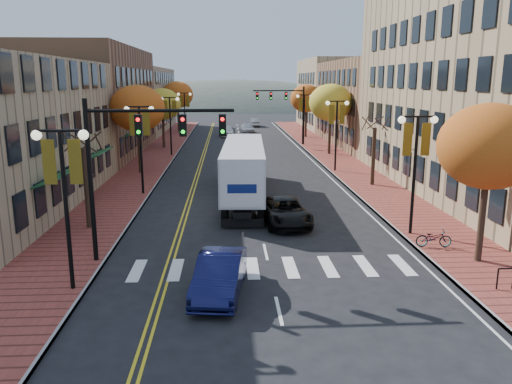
{
  "coord_description": "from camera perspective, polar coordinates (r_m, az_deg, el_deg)",
  "views": [
    {
      "loc": [
        -1.68,
        -17.69,
        7.71
      ],
      "look_at": [
        -0.28,
        6.8,
        2.2
      ],
      "focal_mm": 35.0,
      "sensor_mm": 36.0,
      "label": 1
    }
  ],
  "objects": [
    {
      "name": "building_left_mid",
      "position": [
        55.87,
        -19.48,
        9.69
      ],
      "size": [
        12.0,
        24.0,
        11.0
      ],
      "primitive_type": "cube",
      "color": "brown",
      "rests_on": "ground"
    },
    {
      "name": "navy_sedan",
      "position": [
        18.57,
        -4.17,
        -9.38
      ],
      "size": [
        2.16,
        4.72,
        1.5
      ],
      "primitive_type": "imported",
      "rotation": [
        0.0,
        0.0,
        -0.13
      ],
      "color": "#0E1038",
      "rests_on": "ground"
    },
    {
      "name": "car_far_white",
      "position": [
        70.25,
        -3.31,
        6.96
      ],
      "size": [
        1.89,
        4.48,
        1.51
      ],
      "primitive_type": "imported",
      "rotation": [
        0.0,
        0.0,
        -0.02
      ],
      "color": "white",
      "rests_on": "ground"
    },
    {
      "name": "tree_right_d",
      "position": [
        68.57,
        5.78,
        10.58
      ],
      "size": [
        4.35,
        4.35,
        7.0
      ],
      "color": "#382619",
      "rests_on": "sidewalk_right"
    },
    {
      "name": "ground",
      "position": [
        19.37,
        2.02,
        -10.81
      ],
      "size": [
        200.0,
        200.0,
        0.0
      ],
      "primitive_type": "plane",
      "color": "black",
      "rests_on": "ground"
    },
    {
      "name": "lamp_left_b",
      "position": [
        34.35,
        -13.1,
        6.63
      ],
      "size": [
        1.96,
        0.36,
        6.05
      ],
      "color": "black",
      "rests_on": "ground"
    },
    {
      "name": "traffic_mast_near",
      "position": [
        21.21,
        -13.6,
        4.76
      ],
      "size": [
        6.1,
        0.35,
        7.0
      ],
      "color": "black",
      "rests_on": "ground"
    },
    {
      "name": "tree_right_b",
      "position": [
        37.65,
        13.27,
        3.99
      ],
      "size": [
        0.28,
        0.28,
        4.2
      ],
      "color": "#382619",
      "rests_on": "sidewalk_right"
    },
    {
      "name": "lamp_left_a",
      "position": [
        18.93,
        -21.12,
        1.4
      ],
      "size": [
        1.96,
        0.36,
        6.05
      ],
      "color": "black",
      "rests_on": "ground"
    },
    {
      "name": "lamp_right_b",
      "position": [
        42.82,
        9.2,
        7.93
      ],
      "size": [
        1.96,
        0.36,
        6.05
      ],
      "color": "black",
      "rests_on": "ground"
    },
    {
      "name": "tree_left_a",
      "position": [
        27.26,
        -18.78,
        0.42
      ],
      "size": [
        0.28,
        0.28,
        4.2
      ],
      "color": "#382619",
      "rests_on": "sidewalk_left"
    },
    {
      "name": "semi_truck",
      "position": [
        32.88,
        -1.41,
        3.03
      ],
      "size": [
        3.1,
        15.22,
        3.78
      ],
      "rotation": [
        0.0,
        0.0,
        -0.05
      ],
      "color": "black",
      "rests_on": "ground"
    },
    {
      "name": "traffic_mast_far",
      "position": [
        60.18,
        3.61,
        9.98
      ],
      "size": [
        6.1,
        0.34,
        7.0
      ],
      "color": "black",
      "rests_on": "ground"
    },
    {
      "name": "building_right_far",
      "position": [
        84.17,
        10.79,
        10.94
      ],
      "size": [
        15.0,
        20.0,
        11.0
      ],
      "primitive_type": "cube",
      "color": "#9E8966",
      "rests_on": "ground"
    },
    {
      "name": "tree_left_c",
      "position": [
        58.21,
        -10.66,
        9.83
      ],
      "size": [
        4.16,
        4.16,
        6.69
      ],
      "color": "#382619",
      "rests_on": "sidewalk_left"
    },
    {
      "name": "car_far_oncoming",
      "position": [
        85.47,
        -0.09,
        7.95
      ],
      "size": [
        1.52,
        4.17,
        1.37
      ],
      "primitive_type": "imported",
      "rotation": [
        0.0,
        0.0,
        3.12
      ],
      "color": "#ACADB4",
      "rests_on": "ground"
    },
    {
      "name": "car_far_silver",
      "position": [
        74.57,
        -1.01,
        7.26
      ],
      "size": [
        2.26,
        4.88,
        1.38
      ],
      "primitive_type": "imported",
      "rotation": [
        0.0,
        0.0,
        0.07
      ],
      "color": "#A1A1A8",
      "rests_on": "ground"
    },
    {
      "name": "sidewalk_right",
      "position": [
        51.88,
        8.66,
        4.06
      ],
      "size": [
        4.0,
        85.0,
        0.15
      ],
      "primitive_type": "cube",
      "color": "brown",
      "rests_on": "ground"
    },
    {
      "name": "building_right_mid",
      "position": [
        63.06,
        15.62,
        9.74
      ],
      "size": [
        15.0,
        24.0,
        10.0
      ],
      "primitive_type": "cube",
      "color": "brown",
      "rests_on": "ground"
    },
    {
      "name": "tree_right_a",
      "position": [
        22.56,
        25.11,
        4.71
      ],
      "size": [
        4.16,
        4.16,
        6.69
      ],
      "color": "#382619",
      "rests_on": "sidewalk_right"
    },
    {
      "name": "tree_left_d",
      "position": [
        76.07,
        -8.96,
        10.92
      ],
      "size": [
        4.61,
        4.61,
        7.42
      ],
      "color": "#382619",
      "rests_on": "sidewalk_left"
    },
    {
      "name": "lamp_left_d",
      "position": [
        70.01,
        -8.16,
        9.74
      ],
      "size": [
        1.96,
        0.36,
        6.05
      ],
      "color": "black",
      "rests_on": "ground"
    },
    {
      "name": "bicycle",
      "position": [
        24.59,
        19.64,
        -4.96
      ],
      "size": [
        1.67,
        0.73,
        0.85
      ],
      "primitive_type": "imported",
      "rotation": [
        0.0,
        0.0,
        1.47
      ],
      "color": "gray",
      "rests_on": "sidewalk_right"
    },
    {
      "name": "tree_left_b",
      "position": [
        42.38,
        -13.4,
        9.26
      ],
      "size": [
        4.48,
        4.48,
        7.21
      ],
      "color": "#382619",
      "rests_on": "sidewalk_left"
    },
    {
      "name": "lamp_right_c",
      "position": [
        60.48,
        5.53,
        9.37
      ],
      "size": [
        1.96,
        0.36,
        6.05
      ],
      "color": "black",
      "rests_on": "ground"
    },
    {
      "name": "sidewalk_left",
      "position": [
        51.29,
        -11.47,
        3.85
      ],
      "size": [
        4.0,
        85.0,
        0.15
      ],
      "primitive_type": "cube",
      "color": "brown",
      "rests_on": "ground"
    },
    {
      "name": "lamp_right_a",
      "position": [
        25.63,
        17.8,
        4.4
      ],
      "size": [
        1.96,
        0.36,
        6.05
      ],
      "color": "black",
      "rests_on": "ground"
    },
    {
      "name": "building_left_far",
      "position": [
        80.22,
        -14.52,
        10.15
      ],
      "size": [
        12.0,
        26.0,
        9.5
      ],
      "primitive_type": "cube",
      "color": "#9E8966",
      "rests_on": "ground"
    },
    {
      "name": "tree_right_c",
      "position": [
        52.83,
        8.52,
        10.07
      ],
      "size": [
        4.48,
        4.48,
        7.21
      ],
      "color": "#382619",
      "rests_on": "sidewalk_right"
    },
    {
      "name": "black_suv",
      "position": [
        27.32,
        3.3,
        -2.22
      ],
      "size": [
        2.82,
        5.26,
        1.41
      ],
      "primitive_type": "imported",
      "rotation": [
        0.0,
        0.0,
        0.1
      ],
      "color": "black",
      "rests_on": "ground"
    },
    {
      "name": "lamp_left_c",
      "position": [
        52.12,
        -9.8,
        8.72
      ],
      "size": [
        1.96,
        0.36,
        6.05
      ],
      "color": "black",
      "rests_on": "ground"
    }
  ]
}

